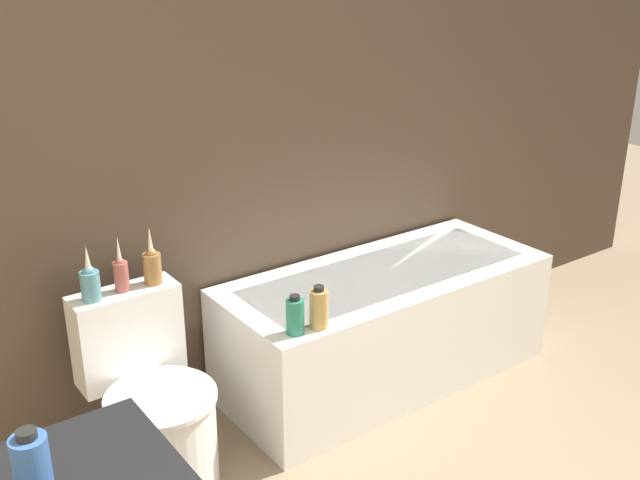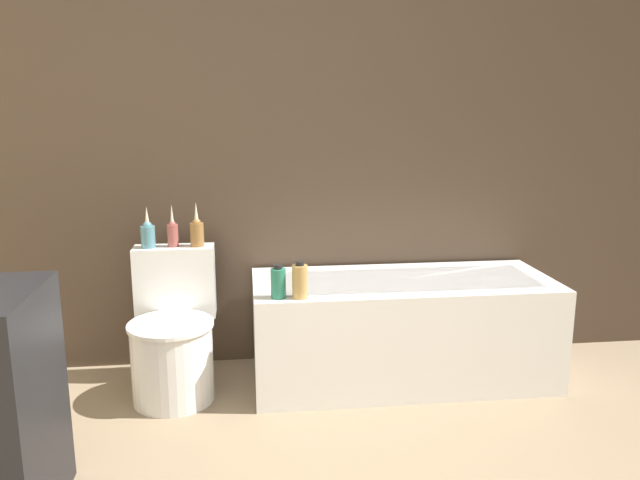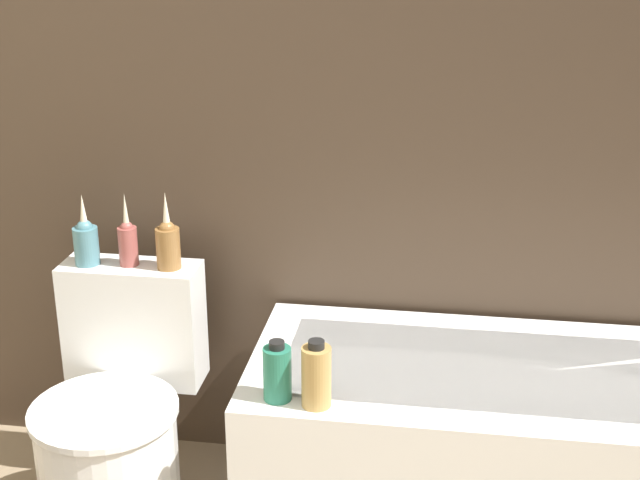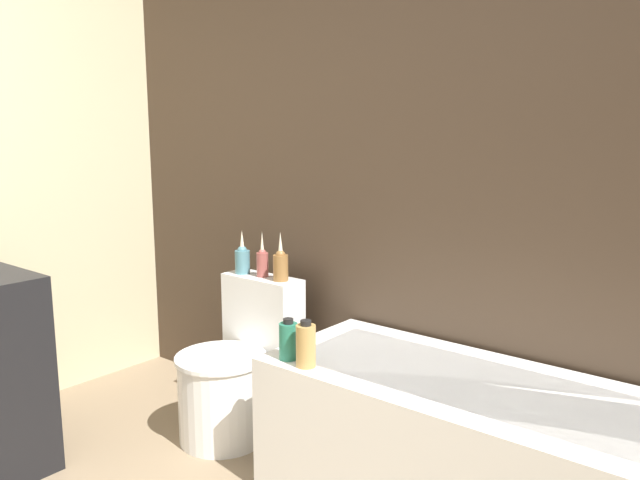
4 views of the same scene
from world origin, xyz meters
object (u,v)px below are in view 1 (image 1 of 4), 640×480
Objects in this scene: shampoo_bottle_tall at (295,316)px; shampoo_bottle_short at (319,308)px; bathtub at (384,324)px; toilet at (154,411)px; vase_gold at (90,282)px; vase_silver at (121,273)px; soap_bottle_glass at (31,464)px; vase_bronze at (152,265)px.

shampoo_bottle_tall is 0.11m from shampoo_bottle_short.
toilet is (-1.22, -0.05, 0.02)m from bathtub.
vase_gold is 0.13m from vase_silver.
shampoo_bottle_short is (0.64, -0.22, 0.35)m from toilet.
soap_bottle_glass is at bearing -151.07° from shampoo_bottle_short.
vase_silver is at bearing 146.32° from shampoo_bottle_short.
vase_silver reaches higher than bathtub.
vase_silver is at bearing 177.17° from vase_bronze.
vase_bronze reaches higher than toilet.
vase_bronze reaches higher than shampoo_bottle_tall.
vase_gold is 0.93× the size of vase_bronze.
toilet reaches higher than shampoo_bottle_tall.
vase_bronze is (0.13, -0.01, 0.00)m from vase_silver.
vase_gold is (-1.35, 0.15, 0.53)m from bathtub.
vase_bronze is at bearing 55.55° from soap_bottle_glass.
bathtub is 0.81m from shampoo_bottle_tall.
shampoo_bottle_tall is at bearing -37.42° from vase_silver.
vase_bronze is (0.13, 0.20, 0.52)m from toilet.
toilet is 4.05× the size of shampoo_bottle_short.
vase_silver is (0.13, 0.01, 0.00)m from vase_gold.
toilet reaches higher than bathtub.
toilet is at bearing -57.10° from vase_gold.
vase_silver is (-1.22, 0.16, 0.53)m from bathtub.
toilet is at bearing -90.00° from vase_silver.
vase_silver is at bearing 172.43° from bathtub.
bathtub is 1.22m from toilet.
vase_gold is at bearing 173.69° from bathtub.
shampoo_bottle_short is (0.51, -0.42, -0.17)m from vase_bronze.
bathtub is 1.46m from vase_gold.
toilet is 0.67m from shampoo_bottle_tall.
shampoo_bottle_tall is at bearing 171.04° from shampoo_bottle_short.
vase_gold is 0.89m from shampoo_bottle_short.
bathtub is 1.34m from vase_silver.
shampoo_bottle_tall is (0.54, -0.20, 0.34)m from toilet.
vase_bronze reaches higher than bathtub.
shampoo_bottle_short is at bearing -28.31° from vase_gold.
bathtub is at bearing 2.23° from toilet.
vase_gold is 0.98× the size of vase_silver.
soap_bottle_glass is 0.98× the size of shampoo_bottle_tall.
shampoo_bottle_short is at bearing -33.68° from vase_silver.
soap_bottle_glass reaches higher than shampoo_bottle_short.
vase_silver is 0.95× the size of vase_bronze.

